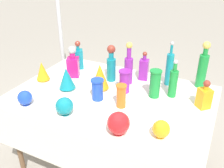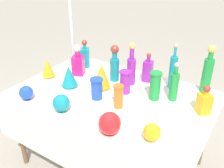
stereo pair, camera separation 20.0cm
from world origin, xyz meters
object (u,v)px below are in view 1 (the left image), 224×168
at_px(round_bowl_2, 161,129).
at_px(round_bowl_3, 64,106).
at_px(square_decanter_0, 204,97).
at_px(slender_vase_1, 125,81).
at_px(square_decanter_1, 79,57).
at_px(tall_bottle_0, 129,67).
at_px(round_bowl_1, 25,98).
at_px(fluted_vase_2, 42,71).
at_px(tall_bottle_3, 203,67).
at_px(tall_bottle_4, 173,82).
at_px(slender_vase_3, 121,95).
at_px(square_decanter_2, 73,64).
at_px(cardboard_box_behind_left, 123,89).
at_px(canopy_pole, 60,27).
at_px(slender_vase_0, 97,89).
at_px(slender_vase_2, 155,83).
at_px(fluted_vase_0, 100,76).
at_px(tall_bottle_2, 169,68).
at_px(fluted_vase_1, 67,78).
at_px(square_decanter_3, 144,68).
at_px(tall_bottle_1, 111,65).
at_px(round_bowl_0, 118,123).

distance_m(round_bowl_2, round_bowl_3, 0.69).
height_order(square_decanter_0, slender_vase_1, square_decanter_0).
xyz_separation_m(square_decanter_1, round_bowl_2, (1.04, -0.67, -0.05)).
relative_size(tall_bottle_0, slender_vase_1, 1.95).
bearing_deg(round_bowl_1, fluted_vase_2, 111.74).
bearing_deg(square_decanter_1, tall_bottle_3, 6.69).
height_order(tall_bottle_4, round_bowl_2, tall_bottle_4).
distance_m(slender_vase_1, slender_vase_3, 0.23).
relative_size(square_decanter_2, cardboard_box_behind_left, 0.57).
height_order(cardboard_box_behind_left, canopy_pole, canopy_pole).
xyz_separation_m(slender_vase_3, round_bowl_3, (-0.32, -0.28, -0.03)).
relative_size(square_decanter_1, square_decanter_2, 0.95).
bearing_deg(tall_bottle_4, round_bowl_3, -136.05).
height_order(square_decanter_2, slender_vase_0, square_decanter_2).
bearing_deg(square_decanter_2, tall_bottle_0, 10.59).
xyz_separation_m(slender_vase_0, round_bowl_1, (-0.45, -0.32, -0.03)).
distance_m(slender_vase_2, fluted_vase_0, 0.46).
bearing_deg(square_decanter_1, tall_bottle_2, 3.38).
height_order(round_bowl_2, canopy_pole, canopy_pole).
height_order(fluted_vase_1, canopy_pole, canopy_pole).
xyz_separation_m(square_decanter_2, slender_vase_1, (0.55, -0.07, -0.02)).
relative_size(square_decanter_3, cardboard_box_behind_left, 0.51).
distance_m(tall_bottle_2, square_decanter_2, 0.87).
xyz_separation_m(tall_bottle_4, square_decanter_0, (0.25, -0.06, -0.03)).
bearing_deg(fluted_vase_0, tall_bottle_1, 85.79).
distance_m(tall_bottle_2, slender_vase_0, 0.66).
height_order(tall_bottle_2, fluted_vase_0, tall_bottle_2).
height_order(square_decanter_3, cardboard_box_behind_left, square_decanter_3).
bearing_deg(cardboard_box_behind_left, slender_vase_3, -67.50).
bearing_deg(round_bowl_1, square_decanter_2, 85.46).
bearing_deg(fluted_vase_0, round_bowl_1, -129.06).
bearing_deg(cardboard_box_behind_left, tall_bottle_0, -64.56).
height_order(tall_bottle_0, round_bowl_2, tall_bottle_0).
bearing_deg(round_bowl_0, square_decanter_0, 51.84).
distance_m(tall_bottle_1, round_bowl_3, 0.65).
bearing_deg(square_decanter_0, fluted_vase_0, -174.17).
xyz_separation_m(tall_bottle_4, slender_vase_0, (-0.52, -0.31, -0.03)).
height_order(fluted_vase_0, round_bowl_3, fluted_vase_0).
relative_size(round_bowl_1, canopy_pole, 0.05).
distance_m(tall_bottle_4, square_decanter_0, 0.26).
xyz_separation_m(slender_vase_2, round_bowl_1, (-0.84, -0.56, -0.06)).
xyz_separation_m(tall_bottle_0, tall_bottle_4, (0.41, -0.06, -0.03)).
relative_size(tall_bottle_2, square_decanter_3, 1.48).
bearing_deg(cardboard_box_behind_left, square_decanter_1, -100.10).
relative_size(slender_vase_0, slender_vase_3, 0.94).
relative_size(fluted_vase_1, round_bowl_3, 1.42).
bearing_deg(square_decanter_3, tall_bottle_0, -126.35).
bearing_deg(tall_bottle_0, tall_bottle_1, -173.61).
height_order(tall_bottle_4, round_bowl_0, tall_bottle_4).
height_order(tall_bottle_4, square_decanter_3, tall_bottle_4).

